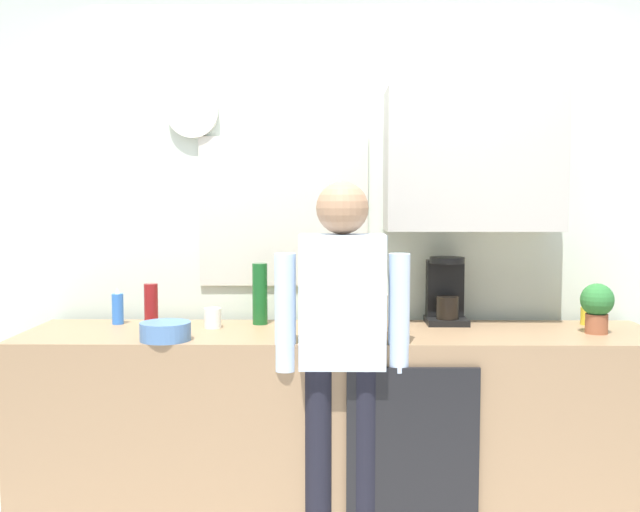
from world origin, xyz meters
TOP-DOWN VIEW (x-y plane):
  - kitchen_counter at (0.00, 0.30)m, footprint 2.94×0.64m
  - dishwasher_panel at (0.30, -0.03)m, footprint 0.56×0.02m
  - back_wall_assembly at (0.08, 0.70)m, footprint 4.54×0.42m
  - coffee_maker at (0.52, 0.54)m, footprint 0.20×0.20m
  - bottle_red_vinegar at (-0.89, 0.32)m, footprint 0.06×0.06m
  - bottle_green_wine at (-0.39, 0.49)m, footprint 0.07×0.07m
  - bottle_clear_soda at (-0.15, 0.36)m, footprint 0.09×0.09m
  - cup_yellow_cup at (1.21, 0.50)m, footprint 0.07×0.07m
  - cup_white_mug at (-0.61, 0.38)m, footprint 0.08×0.08m
  - mixing_bowl at (-0.77, 0.07)m, footprint 0.22×0.22m
  - potted_plant at (1.17, 0.26)m, footprint 0.15×0.15m
  - dish_soap at (-1.09, 0.48)m, footprint 0.06×0.06m
  - storage_canister at (0.15, 0.32)m, footprint 0.14×0.14m
  - person_at_sink at (0.00, 0.00)m, footprint 0.57×0.22m

SIDE VIEW (x-z plane):
  - dishwasher_panel at x=0.30m, z-range 0.00..0.82m
  - kitchen_counter at x=0.00m, z-range 0.00..0.91m
  - person_at_sink at x=0.00m, z-range 0.15..1.75m
  - mixing_bowl at x=-0.77m, z-range 0.91..0.99m
  - cup_yellow_cup at x=1.21m, z-range 0.91..1.00m
  - cup_white_mug at x=-0.61m, z-range 0.91..1.01m
  - dish_soap at x=-1.09m, z-range 0.90..1.08m
  - storage_canister at x=0.15m, z-range 0.91..1.08m
  - bottle_red_vinegar at x=-0.89m, z-range 0.91..1.13m
  - potted_plant at x=1.17m, z-range 0.93..1.16m
  - bottle_clear_soda at x=-0.15m, z-range 0.91..1.19m
  - coffee_maker at x=0.52m, z-range 0.90..1.23m
  - bottle_green_wine at x=-0.39m, z-range 0.91..1.21m
  - back_wall_assembly at x=0.08m, z-range 0.06..2.66m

